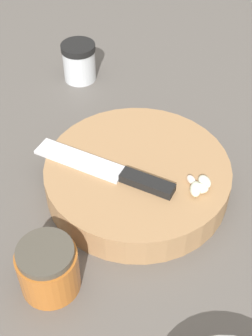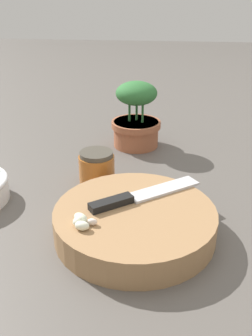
# 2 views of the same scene
# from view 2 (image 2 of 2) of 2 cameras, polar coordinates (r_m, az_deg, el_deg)

# --- Properties ---
(ground_plane) EXTENTS (5.00, 5.00, 0.00)m
(ground_plane) POSITION_cam_2_polar(r_m,az_deg,el_deg) (0.73, 0.53, -6.11)
(ground_plane) COLOR #56514C
(cutting_board) EXTENTS (0.28, 0.28, 0.05)m
(cutting_board) POSITION_cam_2_polar(r_m,az_deg,el_deg) (0.65, 1.35, -8.19)
(cutting_board) COLOR #9E754C
(cutting_board) RESTS_ON ground_plane
(chef_knife) EXTENTS (0.19, 0.15, 0.01)m
(chef_knife) POSITION_cam_2_polar(r_m,az_deg,el_deg) (0.67, 2.04, -4.22)
(chef_knife) COLOR black
(chef_knife) RESTS_ON cutting_board
(garlic_cloves) EXTENTS (0.04, 0.04, 0.02)m
(garlic_cloves) POSITION_cam_2_polar(r_m,az_deg,el_deg) (0.60, -6.77, -8.06)
(garlic_cloves) COLOR silver
(garlic_cloves) RESTS_ON cutting_board
(honey_jar) EXTENTS (0.08, 0.08, 0.07)m
(honey_jar) POSITION_cam_2_polar(r_m,az_deg,el_deg) (0.81, -4.48, -0.02)
(honey_jar) COLOR #B26023
(honey_jar) RESTS_ON ground_plane
(potted_herb) EXTENTS (0.13, 0.13, 0.17)m
(potted_herb) POSITION_cam_2_polar(r_m,az_deg,el_deg) (0.99, 1.55, 7.58)
(potted_herb) COLOR #A35B3D
(potted_herb) RESTS_ON ground_plane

